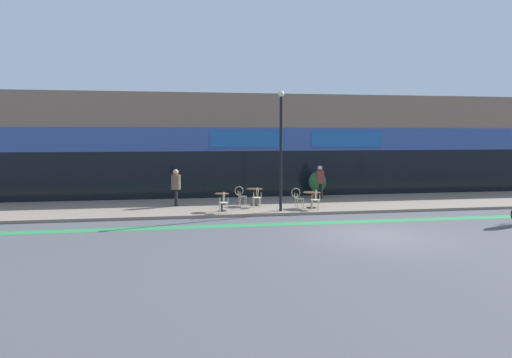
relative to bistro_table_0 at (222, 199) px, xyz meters
name	(u,v)px	position (x,y,z in m)	size (l,w,h in m)	color
ground_plane	(375,235)	(4.52, -5.46, -0.65)	(120.00, 120.00, 0.00)	#4C4C51
sidewalk_slab	(312,204)	(4.52, 1.79, -0.59)	(40.00, 5.50, 0.12)	gray
storefront_facade	(288,146)	(4.52, 6.50, 2.08)	(40.00, 4.06, 5.48)	#7F6656
bike_lane_stripe	(347,222)	(4.52, -2.86, -0.65)	(36.00, 0.70, 0.01)	#2D844C
bistro_table_0	(222,199)	(0.00, 0.00, 0.00)	(0.61, 0.61, 0.76)	black
bistro_table_1	(255,193)	(1.66, 1.41, 0.03)	(0.74, 0.74, 0.78)	black
bistro_table_2	(312,197)	(4.00, 0.19, -0.02)	(0.80, 0.80, 0.71)	black
cafe_chair_0_near	(224,201)	(0.00, -0.63, -0.02)	(0.41, 0.58, 0.90)	beige
cafe_chair_1_near	(257,196)	(1.66, 0.78, -0.02)	(0.40, 0.57, 0.90)	beige
cafe_chair_1_side	(241,195)	(1.03, 1.40, -0.02)	(0.59, 0.44, 0.90)	beige
cafe_chair_2_near	(315,198)	(3.99, -0.44, -0.02)	(0.45, 0.60, 0.90)	beige
cafe_chair_2_side	(298,197)	(3.38, 0.18, -0.02)	(0.58, 0.42, 0.90)	beige
planter_pot	(317,184)	(5.33, 3.56, 0.20)	(0.89, 0.89, 1.35)	brown
lamp_post	(281,142)	(2.45, -0.45, 2.40)	(0.26, 0.26, 5.06)	black
pedestrian_near_end	(176,184)	(-1.88, 1.86, 0.46)	(0.47, 0.47, 1.68)	black
pedestrian_far_end	(320,179)	(5.35, 3.23, 0.46)	(0.44, 0.44, 1.68)	black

